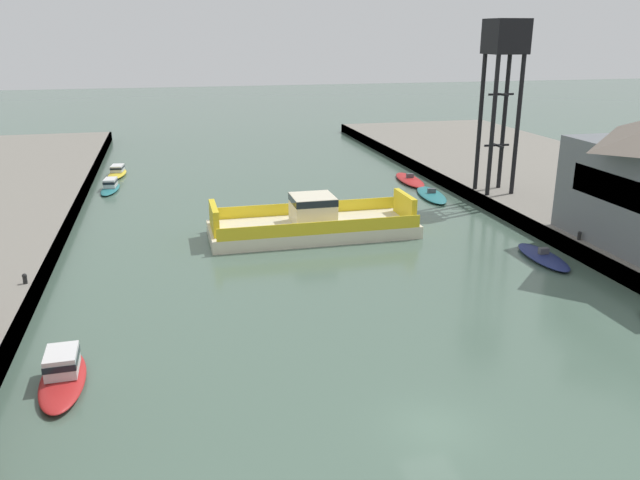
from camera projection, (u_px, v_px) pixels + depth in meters
name	position (u px, v px, depth m)	size (l,w,h in m)	color
ground_plane	(433.00, 428.00, 29.19)	(400.00, 400.00, 0.00)	#4C6656
chain_ferry	(313.00, 223.00, 56.70)	(18.40, 6.80, 3.65)	beige
moored_boat_near_left	(431.00, 195.00, 70.34)	(3.64, 8.40, 0.94)	#237075
moored_boat_near_right	(110.00, 186.00, 73.10)	(2.49, 6.50, 1.33)	#237075
moored_boat_mid_left	(410.00, 180.00, 77.22)	(2.93, 8.41, 1.05)	red
moored_boat_far_left	(117.00, 172.00, 80.60)	(2.79, 6.55, 1.30)	yellow
moored_boat_far_right	(62.00, 373.00, 32.74)	(2.43, 6.54, 1.69)	red
moored_boat_upstream_a	(543.00, 257.00, 50.75)	(2.51, 6.99, 1.02)	navy
crane_tower	(504.00, 55.00, 62.96)	(3.57, 3.57, 17.27)	black
bollard_left_far	(25.00, 278.00, 42.35)	(0.32, 0.32, 0.71)	black
bollard_right_far	(579.00, 235.00, 51.32)	(0.32, 0.32, 0.71)	black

